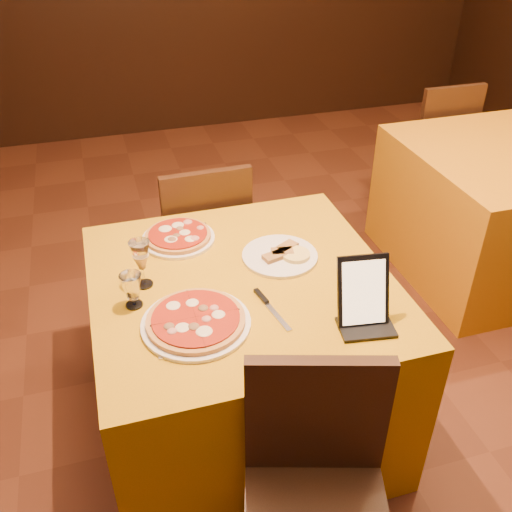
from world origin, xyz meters
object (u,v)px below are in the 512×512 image
object	(u,v)px
chair_side_far	(428,144)
wine_glass	(142,264)
side_table	(500,210)
pizza_far	(178,237)
water_glass	(132,291)
main_table	(243,354)
tablet	(363,291)
chair_main_far	(201,237)
pizza_near	(196,322)

from	to	relation	value
chair_side_far	wine_glass	bearing A→B (deg)	35.41
side_table	wine_glass	bearing A→B (deg)	-162.81
pizza_far	water_glass	size ratio (longest dim) A/B	2.29
main_table	wine_glass	world-z (taller)	wine_glass
wine_glass	water_glass	world-z (taller)	wine_glass
pizza_far	tablet	bearing A→B (deg)	-53.26
chair_main_far	water_glass	distance (m)	0.99
pizza_far	water_glass	bearing A→B (deg)	-120.52
main_table	pizza_near	xyz separation A→B (m)	(-0.21, -0.20, 0.39)
chair_side_far	side_table	bearing A→B (deg)	90.48
tablet	pizza_near	bearing A→B (deg)	174.77
main_table	water_glass	bearing A→B (deg)	-174.54
pizza_near	tablet	world-z (taller)	tablet
chair_side_far	tablet	world-z (taller)	tablet
pizza_near	pizza_far	xyz separation A→B (m)	(0.04, 0.54, 0.00)
wine_glass	chair_main_far	bearing A→B (deg)	64.30
chair_main_far	tablet	xyz separation A→B (m)	(0.32, -1.13, 0.41)
pizza_near	tablet	xyz separation A→B (m)	(0.53, -0.13, 0.10)
water_glass	tablet	xyz separation A→B (m)	(0.72, -0.29, 0.06)
water_glass	pizza_near	bearing A→B (deg)	-41.50
pizza_far	wine_glass	distance (m)	0.33
chair_main_far	chair_side_far	world-z (taller)	same
tablet	chair_main_far	bearing A→B (deg)	114.22
side_table	pizza_near	bearing A→B (deg)	-154.81
main_table	tablet	xyz separation A→B (m)	(0.32, -0.33, 0.49)
side_table	chair_main_far	xyz separation A→B (m)	(-1.74, 0.08, 0.08)
main_table	wine_glass	xyz separation A→B (m)	(-0.35, 0.07, 0.47)
wine_glass	tablet	bearing A→B (deg)	-30.85
chair_side_far	tablet	distance (m)	2.38
chair_side_far	pizza_far	distance (m)	2.28
wine_glass	tablet	xyz separation A→B (m)	(0.67, -0.40, 0.03)
chair_side_far	pizza_near	xyz separation A→B (m)	(-1.96, -1.73, 0.31)
side_table	water_glass	xyz separation A→B (m)	(-2.14, -0.76, 0.44)
main_table	chair_main_far	bearing A→B (deg)	90.00
wine_glass	chair_side_far	bearing A→B (deg)	34.93
main_table	tablet	world-z (taller)	tablet
main_table	chair_side_far	bearing A→B (deg)	41.31
main_table	chair_side_far	xyz separation A→B (m)	(1.74, 1.53, 0.08)
water_glass	tablet	bearing A→B (deg)	-22.06
main_table	chair_side_far	distance (m)	2.32
pizza_near	pizza_far	size ratio (longest dim) A/B	1.23
pizza_far	pizza_near	bearing A→B (deg)	-93.87
main_table	wine_glass	bearing A→B (deg)	168.47
wine_glass	water_glass	bearing A→B (deg)	-114.08
side_table	chair_side_far	distance (m)	0.82
chair_main_far	water_glass	size ratio (longest dim) A/B	7.00
water_glass	tablet	size ratio (longest dim) A/B	0.53
side_table	chair_main_far	distance (m)	1.75
chair_main_far	pizza_far	distance (m)	0.58
main_table	pizza_far	distance (m)	0.55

